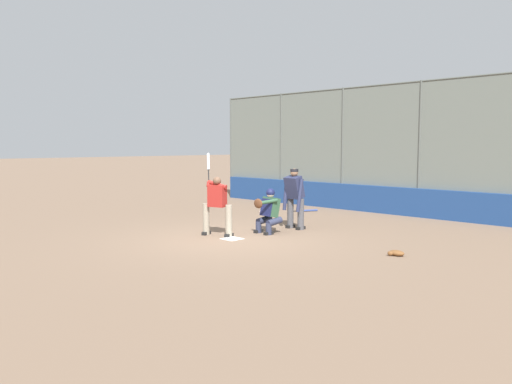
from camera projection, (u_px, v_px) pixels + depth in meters
The scene contains 10 objects.
ground_plane at pixel (232, 239), 11.90m from camera, with size 160.00×160.00×0.00m, color #7A604C.
home_plate_marker at pixel (232, 239), 11.90m from camera, with size 0.43×0.43×0.01m, color white.
backstop_fence at pixel (379, 146), 16.46m from camera, with size 14.36×0.08×4.22m.
padding_wall at pixel (376, 199), 16.55m from camera, with size 14.00×0.18×0.89m, color navy.
bleachers_beyond at pixel (368, 190), 19.73m from camera, with size 10.00×2.50×1.48m.
batter_at_plate at pixel (217, 204), 12.28m from camera, with size 1.07×0.54×2.04m.
catcher_behind_plate at pixel (268, 210), 12.65m from camera, with size 0.61×0.74×1.14m.
umpire_home at pixel (295, 197), 13.27m from camera, with size 0.66×0.42×1.62m.
spare_bat_near_backstop at pixel (309, 210), 16.86m from camera, with size 0.47×0.80×0.07m.
fielding_glove_on_dirt at pixel (396, 253), 10.09m from camera, with size 0.32×0.24×0.12m.
Camera 1 is at (-8.58, 8.05, 2.23)m, focal length 35.00 mm.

